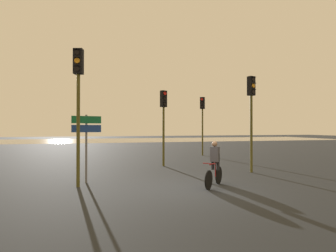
# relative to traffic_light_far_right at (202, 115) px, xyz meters

# --- Properties ---
(ground_plane) EXTENTS (120.00, 120.00, 0.00)m
(ground_plane) POSITION_rel_traffic_light_far_right_xyz_m (-4.55, -10.23, -3.10)
(ground_plane) COLOR black
(water_strip) EXTENTS (80.00, 16.00, 0.01)m
(water_strip) POSITION_rel_traffic_light_far_right_xyz_m (-4.55, 26.93, -3.09)
(water_strip) COLOR gray
(water_strip) RESTS_ON ground
(traffic_light_far_right) EXTENTS (0.41, 0.42, 4.46)m
(traffic_light_far_right) POSITION_rel_traffic_light_far_right_xyz_m (0.00, 0.00, 0.00)
(traffic_light_far_right) COLOR #4C4719
(traffic_light_far_right) RESTS_ON ground
(traffic_light_near_left) EXTENTS (0.37, 0.39, 4.92)m
(traffic_light_near_left) POSITION_rel_traffic_light_far_right_xyz_m (-8.28, -8.92, 0.29)
(traffic_light_near_left) COLOR #4C4719
(traffic_light_near_left) RESTS_ON ground
(traffic_light_near_right) EXTENTS (0.38, 0.39, 4.53)m
(traffic_light_near_right) POSITION_rel_traffic_light_far_right_xyz_m (-0.62, -7.74, 0.05)
(traffic_light_near_right) COLOR #4C4719
(traffic_light_near_right) RESTS_ON ground
(traffic_light_center) EXTENTS (0.39, 0.41, 4.15)m
(traffic_light_center) POSITION_rel_traffic_light_far_right_xyz_m (-4.17, -4.72, -0.20)
(traffic_light_center) COLOR #4C4719
(traffic_light_center) RESTS_ON ground
(direction_sign_post) EXTENTS (1.08, 0.27, 2.60)m
(direction_sign_post) POSITION_rel_traffic_light_far_right_xyz_m (-8.04, -8.25, -1.30)
(direction_sign_post) COLOR slate
(direction_sign_post) RESTS_ON ground
(cyclist) EXTENTS (1.21, 1.26, 1.62)m
(cyclist) POSITION_rel_traffic_light_far_right_xyz_m (-3.55, -10.04, -2.28)
(cyclist) COLOR black
(cyclist) RESTS_ON ground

